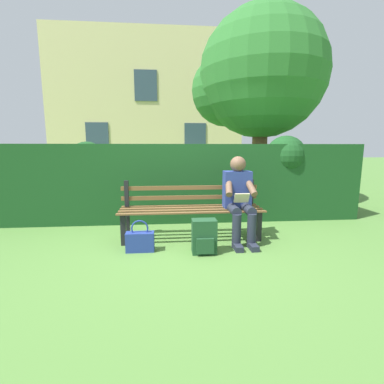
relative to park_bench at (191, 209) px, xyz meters
The scene contains 8 objects.
ground 0.43m from the park_bench, 90.00° to the left, with size 60.00×60.00×0.00m, color #517F38.
park_bench is the anchor object (origin of this frame).
person_seated 0.70m from the park_bench, 165.79° to the left, with size 0.44×0.73×1.17m.
hedge_backdrop 1.15m from the park_bench, 85.29° to the right, with size 6.45×0.87×1.51m.
tree 4.01m from the park_bench, 123.03° to the right, with size 3.01×2.87×4.38m.
building_facade 9.70m from the park_bench, 82.88° to the right, with size 8.00×3.00×6.04m.
backpack 0.66m from the park_bench, 100.26° to the left, with size 0.30×0.26×0.42m.
handbag 0.89m from the park_bench, 35.39° to the left, with size 0.35×0.14×0.40m.
Camera 1 is at (0.33, 3.75, 1.30)m, focal length 25.54 mm.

